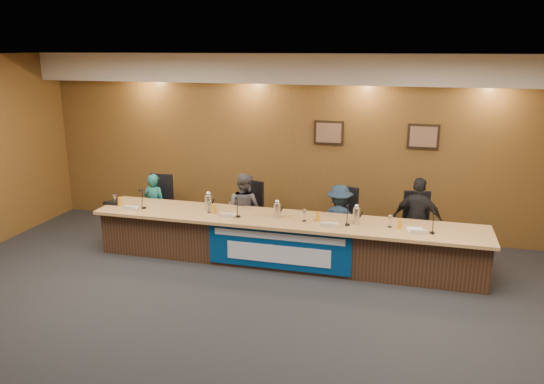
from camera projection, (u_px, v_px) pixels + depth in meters
The scene contains 40 objects.
floor at pixel (236, 340), 6.18m from camera, with size 10.00×10.00×0.00m, color black.
ceiling at pixel (230, 57), 5.34m from camera, with size 10.00×8.00×0.04m, color silver.
wall_back at pixel (307, 145), 9.48m from camera, with size 10.00×0.04×3.20m, color brown.
soffit at pixel (305, 69), 8.89m from camera, with size 10.00×0.50×0.50m, color beige.
dais_body at pixel (285, 241), 8.32m from camera, with size 6.00×0.80×0.70m, color #3F2718.
dais_top at pixel (284, 220), 8.18m from camera, with size 6.10×0.95×0.05m, color tan.
banner at pixel (278, 249), 7.93m from camera, with size 2.20×0.02×0.65m, color navy.
banner_text_upper at pixel (278, 237), 7.87m from camera, with size 2.00×0.01×0.10m, color silver.
banner_text_lower at pixel (278, 254), 7.94m from camera, with size 1.60×0.01×0.28m, color silver.
wall_photo_left at pixel (329, 133), 9.29m from camera, with size 0.52×0.04×0.42m, color black.
wall_photo_right at pixel (423, 137), 8.89m from camera, with size 0.52×0.04×0.42m, color black.
panelist_a at pixel (155, 205), 9.44m from camera, with size 0.42×0.28×1.15m, color #185F5E.
panelist_b at pixel (244, 209), 9.00m from camera, with size 0.62×0.48×1.27m, color #4D4D52.
panelist_c at pixel (339, 220), 8.61m from camera, with size 0.76×0.44×1.17m, color #172A3E.
panelist_d at pixel (418, 221), 8.27m from camera, with size 0.80×0.33×1.37m, color black.
office_chair_a at pixel (158, 209), 9.56m from camera, with size 0.48×0.48×0.08m, color black.
office_chair_b at pixel (246, 216), 9.14m from camera, with size 0.48×0.48×0.08m, color black.
office_chair_c at pixel (340, 224), 8.73m from camera, with size 0.48×0.48×0.08m, color black.
office_chair_d at pixel (417, 231), 8.42m from camera, with size 0.48×0.48×0.08m, color black.
nameplate_a at pixel (129, 208), 8.56m from camera, with size 0.24×0.06×0.09m, color white.
microphone_a at pixel (144, 208), 8.67m from camera, with size 0.07×0.07×0.02m, color black.
juice_glass_a at pixel (120, 202), 8.78m from camera, with size 0.06×0.06×0.15m, color orange.
water_glass_a at pixel (115, 200), 8.82m from camera, with size 0.08×0.08×0.18m, color silver.
nameplate_b at pixel (226, 215), 8.19m from camera, with size 0.24×0.06×0.09m, color white.
microphone_b at pixel (238, 216), 8.23m from camera, with size 0.07×0.07×0.02m, color black.
juice_glass_b at pixel (215, 209), 8.38m from camera, with size 0.06×0.06×0.15m, color orange.
water_glass_b at pixel (209, 207), 8.43m from camera, with size 0.08×0.08×0.18m, color silver.
nameplate_c at pixel (329, 225), 7.74m from camera, with size 0.24×0.06×0.09m, color white.
microphone_c at pixel (347, 225), 7.84m from camera, with size 0.07×0.07×0.02m, color black.
juice_glass_c at pixel (318, 217), 8.00m from camera, with size 0.06×0.06×0.15m, color orange.
water_glass_c at pixel (304, 215), 8.01m from camera, with size 0.08×0.08×0.18m, color silver.
nameplate_d at pixel (418, 231), 7.45m from camera, with size 0.24×0.06×0.09m, color white.
microphone_d at pixel (432, 233), 7.50m from camera, with size 0.07×0.07×0.02m, color black.
juice_glass_d at pixel (400, 224), 7.66m from camera, with size 0.06×0.06×0.15m, color orange.
water_glass_d at pixel (390, 221), 7.74m from camera, with size 0.08×0.08×0.18m, color silver.
carafe_left at pixel (209, 203), 8.56m from camera, with size 0.12×0.12×0.25m, color silver.
carafe_mid at pixel (277, 210), 8.17m from camera, with size 0.11×0.11×0.23m, color silver.
carafe_right at pixel (356, 216), 7.86m from camera, with size 0.11×0.11×0.26m, color silver.
speakerphone at pixel (113, 202), 8.91m from camera, with size 0.32×0.32×0.05m, color black.
paper_stack at pixel (415, 230), 7.63m from camera, with size 0.22×0.30×0.01m, color white.
Camera 1 is at (1.85, -5.20, 3.30)m, focal length 35.00 mm.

